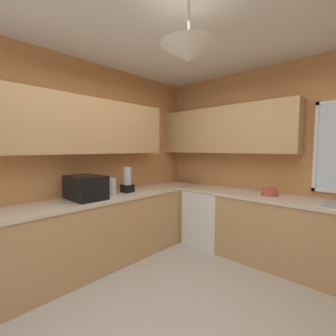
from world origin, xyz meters
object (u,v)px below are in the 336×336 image
object	(u,v)px
dishwasher	(208,217)
bowl	(269,192)
kettle	(111,187)
microwave	(86,187)
blender_appliance	(127,181)

from	to	relation	value
dishwasher	bowl	world-z (taller)	bowl
dishwasher	kettle	xyz separation A→B (m)	(-0.64, -1.37, 0.59)
microwave	blender_appliance	xyz separation A→B (m)	(0.00, 0.63, 0.02)
dishwasher	microwave	xyz separation A→B (m)	(-0.66, -1.72, 0.62)
dishwasher	bowl	size ratio (longest dim) A/B	4.20
microwave	bowl	world-z (taller)	microwave
bowl	blender_appliance	size ratio (longest dim) A/B	0.56
microwave	kettle	distance (m)	0.35
kettle	bowl	bearing A→B (deg)	41.94
kettle	bowl	world-z (taller)	kettle
microwave	bowl	distance (m)	2.36
microwave	kettle	size ratio (longest dim) A/B	2.10
microwave	blender_appliance	distance (m)	0.63
bowl	blender_appliance	distance (m)	1.94
kettle	blender_appliance	world-z (taller)	blender_appliance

